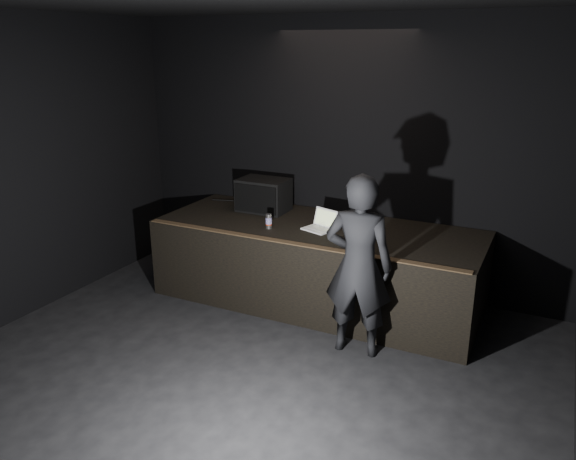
% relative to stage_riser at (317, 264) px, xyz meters
% --- Properties ---
extents(ground, '(7.00, 7.00, 0.00)m').
position_rel_stage_riser_xyz_m(ground, '(0.00, -2.73, -0.50)').
color(ground, black).
rests_on(ground, ground).
extents(room_walls, '(6.10, 7.10, 3.52)m').
position_rel_stage_riser_xyz_m(room_walls, '(0.00, -2.73, 1.52)').
color(room_walls, black).
rests_on(room_walls, ground).
extents(stage_riser, '(4.00, 1.50, 1.00)m').
position_rel_stage_riser_xyz_m(stage_riser, '(0.00, 0.00, 0.00)').
color(stage_riser, black).
rests_on(stage_riser, ground).
extents(riser_lip, '(3.92, 0.10, 0.01)m').
position_rel_stage_riser_xyz_m(riser_lip, '(0.00, -0.71, 0.51)').
color(riser_lip, brown).
rests_on(riser_lip, stage_riser).
extents(stage_monitor, '(0.65, 0.48, 0.43)m').
position_rel_stage_riser_xyz_m(stage_monitor, '(-0.93, 0.31, 0.72)').
color(stage_monitor, black).
rests_on(stage_monitor, stage_riser).
extents(cable, '(0.88, 0.28, 0.02)m').
position_rel_stage_riser_xyz_m(cable, '(-1.40, 0.57, 0.51)').
color(cable, black).
rests_on(cable, stage_riser).
extents(laptop, '(0.42, 0.39, 0.23)m').
position_rel_stage_riser_xyz_m(laptop, '(0.08, -0.09, 0.56)').
color(laptop, white).
rests_on(laptop, stage_riser).
extents(beer_can, '(0.08, 0.08, 0.18)m').
position_rel_stage_riser_xyz_m(beer_can, '(-0.50, -0.34, 0.59)').
color(beer_can, silver).
rests_on(beer_can, stage_riser).
extents(plastic_cup, '(0.07, 0.07, 0.09)m').
position_rel_stage_riser_xyz_m(plastic_cup, '(0.10, -0.09, 0.55)').
color(plastic_cup, white).
rests_on(plastic_cup, stage_riser).
extents(wii_remote, '(0.07, 0.14, 0.03)m').
position_rel_stage_riser_xyz_m(wii_remote, '(0.46, -0.39, 0.51)').
color(wii_remote, white).
rests_on(wii_remote, stage_riser).
extents(person, '(0.75, 0.54, 1.94)m').
position_rel_stage_riser_xyz_m(person, '(0.87, -0.95, 0.47)').
color(person, black).
rests_on(person, ground).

